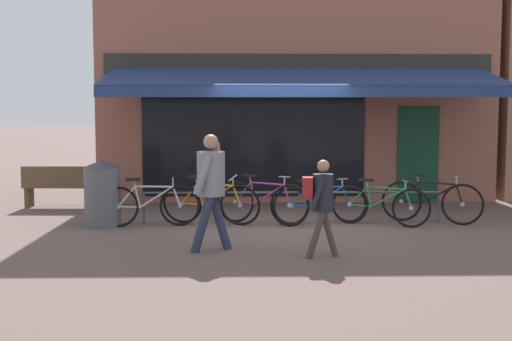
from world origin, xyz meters
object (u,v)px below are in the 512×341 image
at_px(litter_bin, 102,193).
at_px(bicycle_orange, 211,203).
at_px(bicycle_green, 380,205).
at_px(park_bench, 63,185).
at_px(pedestrian_adult, 211,180).
at_px(bicycle_purple, 262,202).
at_px(pedestrian_child, 321,197).
at_px(bicycle_silver, 149,205).
at_px(bicycle_blue, 320,203).
at_px(bicycle_black, 431,201).

bearing_deg(litter_bin, bicycle_orange, 3.42).
bearing_deg(bicycle_green, park_bench, -175.16).
relative_size(bicycle_orange, pedestrian_adult, 1.05).
distance_m(bicycle_purple, pedestrian_child, 2.76).
relative_size(bicycle_purple, pedestrian_child, 1.24).
distance_m(bicycle_orange, pedestrian_child, 3.08).
relative_size(bicycle_green, litter_bin, 1.44).
xyz_separation_m(bicycle_silver, bicycle_purple, (1.96, 0.19, 0.01)).
xyz_separation_m(bicycle_silver, bicycle_blue, (2.99, 0.23, -0.02)).
relative_size(bicycle_orange, pedestrian_child, 1.31).
distance_m(bicycle_blue, park_bench, 5.46).
bearing_deg(bicycle_black, bicycle_purple, -153.66).
height_order(bicycle_purple, bicycle_black, bicycle_purple).
bearing_deg(bicycle_purple, bicycle_black, 26.58).
height_order(pedestrian_adult, park_bench, pedestrian_adult).
distance_m(pedestrian_adult, litter_bin, 2.87).
bearing_deg(bicycle_silver, bicycle_blue, -1.99).
bearing_deg(bicycle_blue, bicycle_orange, 170.80).
bearing_deg(litter_bin, bicycle_black, 2.07).
height_order(bicycle_blue, pedestrian_child, pedestrian_child).
bearing_deg(pedestrian_child, bicycle_orange, 127.01).
distance_m(bicycle_black, pedestrian_adult, 4.46).
distance_m(bicycle_green, pedestrian_adult, 3.55).
xyz_separation_m(pedestrian_child, park_bench, (-4.76, 4.64, -0.37)).
bearing_deg(bicycle_purple, pedestrian_adult, -84.41).
height_order(bicycle_silver, bicycle_blue, bicycle_silver).
bearing_deg(bicycle_green, bicycle_blue, -166.05).
height_order(bicycle_purple, pedestrian_adult, pedestrian_adult).
height_order(bicycle_orange, pedestrian_adult, pedestrian_adult).
xyz_separation_m(bicycle_black, litter_bin, (-5.79, -0.21, 0.19)).
bearing_deg(bicycle_black, pedestrian_child, -105.47).
bearing_deg(pedestrian_child, bicycle_green, 66.54).
height_order(bicycle_orange, park_bench, bicycle_orange).
xyz_separation_m(bicycle_orange, litter_bin, (-1.86, -0.11, 0.19)).
distance_m(pedestrian_adult, pedestrian_child, 1.58).
relative_size(bicycle_blue, litter_bin, 1.51).
distance_m(bicycle_silver, bicycle_green, 4.01).
bearing_deg(pedestrian_adult, bicycle_black, 31.28).
bearing_deg(bicycle_purple, bicycle_blue, 27.40).
xyz_separation_m(bicycle_blue, litter_bin, (-3.80, -0.18, 0.22)).
distance_m(bicycle_orange, pedestrian_adult, 2.23).
bearing_deg(pedestrian_child, litter_bin, 149.60).
xyz_separation_m(pedestrian_adult, litter_bin, (-1.98, 2.03, -0.44)).
distance_m(bicycle_silver, pedestrian_child, 3.64).
bearing_deg(bicycle_black, litter_bin, -152.72).
height_order(bicycle_green, bicycle_black, bicycle_black).
bearing_deg(pedestrian_adult, bicycle_purple, 71.00).
height_order(bicycle_orange, bicycle_green, bicycle_orange).
bearing_deg(bicycle_black, pedestrian_adult, -124.37).
distance_m(bicycle_orange, bicycle_black, 3.92).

